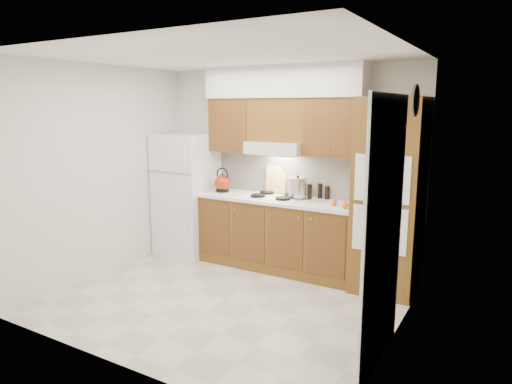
{
  "coord_description": "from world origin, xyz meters",
  "views": [
    {
      "loc": [
        2.67,
        -3.9,
        2.1
      ],
      "look_at": [
        0.14,
        0.45,
        1.15
      ],
      "focal_mm": 32.0,
      "sensor_mm": 36.0,
      "label": 1
    }
  ],
  "objects_px": {
    "oven_cabinet": "(389,197)",
    "stock_pot": "(298,187)",
    "fridge": "(187,194)",
    "kettle": "(222,183)"
  },
  "relations": [
    {
      "from": "kettle",
      "to": "fridge",
      "type": "bearing_deg",
      "value": 166.51
    },
    {
      "from": "kettle",
      "to": "stock_pot",
      "type": "relative_size",
      "value": 0.95
    },
    {
      "from": "fridge",
      "to": "oven_cabinet",
      "type": "relative_size",
      "value": 0.78
    },
    {
      "from": "oven_cabinet",
      "to": "stock_pot",
      "type": "xyz_separation_m",
      "value": [
        -1.17,
        0.09,
        -0.01
      ]
    },
    {
      "from": "oven_cabinet",
      "to": "fridge",
      "type": "bearing_deg",
      "value": -179.3
    },
    {
      "from": "fridge",
      "to": "oven_cabinet",
      "type": "bearing_deg",
      "value": 0.7
    },
    {
      "from": "fridge",
      "to": "kettle",
      "type": "bearing_deg",
      "value": 5.18
    },
    {
      "from": "kettle",
      "to": "stock_pot",
      "type": "height_order",
      "value": "stock_pot"
    },
    {
      "from": "fridge",
      "to": "kettle",
      "type": "relative_size",
      "value": 7.7
    },
    {
      "from": "oven_cabinet",
      "to": "stock_pot",
      "type": "height_order",
      "value": "oven_cabinet"
    }
  ]
}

